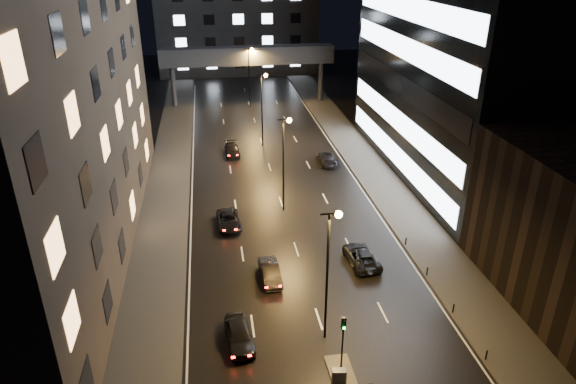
# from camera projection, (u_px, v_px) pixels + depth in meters

# --- Properties ---
(ground) EXTENTS (160.00, 160.00, 0.00)m
(ground) POSITION_uv_depth(u_px,v_px,m) (270.00, 167.00, 65.31)
(ground) COLOR black
(ground) RESTS_ON ground
(sidewalk_left) EXTENTS (5.00, 110.00, 0.15)m
(sidewalk_left) POSITION_uv_depth(u_px,v_px,m) (167.00, 190.00, 59.07)
(sidewalk_left) COLOR #383533
(sidewalk_left) RESTS_ON ground
(sidewalk_right) EXTENTS (5.00, 110.00, 0.15)m
(sidewalk_right) POSITION_uv_depth(u_px,v_px,m) (376.00, 176.00, 62.57)
(sidewalk_right) COLOR #383533
(sidewalk_right) RESTS_ON ground
(building_left) EXTENTS (15.00, 48.00, 40.00)m
(building_left) POSITION_uv_depth(u_px,v_px,m) (0.00, 23.00, 39.29)
(building_left) COLOR #2D2319
(building_left) RESTS_ON ground
(building_far) EXTENTS (34.00, 14.00, 25.00)m
(building_far) POSITION_uv_depth(u_px,v_px,m) (236.00, 13.00, 111.68)
(building_far) COLOR #333335
(building_far) RESTS_ON ground
(skybridge) EXTENTS (30.00, 3.00, 10.00)m
(skybridge) POSITION_uv_depth(u_px,v_px,m) (248.00, 56.00, 88.49)
(skybridge) COLOR #333335
(skybridge) RESTS_ON ground
(traffic_signal_near) EXTENTS (0.28, 0.34, 4.40)m
(traffic_signal_near) POSITION_uv_depth(u_px,v_px,m) (343.00, 336.00, 32.35)
(traffic_signal_near) COLOR black
(traffic_signal_near) RESTS_ON median_island
(bollard_row) EXTENTS (0.12, 25.12, 0.90)m
(bollard_row) POSITION_uv_depth(u_px,v_px,m) (469.00, 331.00, 36.67)
(bollard_row) COLOR black
(bollard_row) RESTS_ON ground
(streetlight_near) EXTENTS (1.45, 0.50, 10.15)m
(streetlight_near) POSITION_uv_depth(u_px,v_px,m) (330.00, 260.00, 34.00)
(streetlight_near) COLOR black
(streetlight_near) RESTS_ON ground
(streetlight_mid_a) EXTENTS (1.45, 0.50, 10.15)m
(streetlight_mid_a) POSITION_uv_depth(u_px,v_px,m) (285.00, 153.00, 51.84)
(streetlight_mid_a) COLOR black
(streetlight_mid_a) RESTS_ON ground
(streetlight_mid_b) EXTENTS (1.45, 0.50, 10.15)m
(streetlight_mid_b) POSITION_uv_depth(u_px,v_px,m) (263.00, 101.00, 69.68)
(streetlight_mid_b) COLOR black
(streetlight_mid_b) RESTS_ON ground
(streetlight_far) EXTENTS (1.45, 0.50, 10.15)m
(streetlight_far) POSITION_uv_depth(u_px,v_px,m) (250.00, 70.00, 87.52)
(streetlight_far) COLOR black
(streetlight_far) RESTS_ON ground
(car_away_a) EXTENTS (2.20, 4.53, 1.49)m
(car_away_a) POSITION_uv_depth(u_px,v_px,m) (239.00, 335.00, 35.87)
(car_away_a) COLOR black
(car_away_a) RESTS_ON ground
(car_away_b) EXTENTS (1.70, 4.31, 1.39)m
(car_away_b) POSITION_uv_depth(u_px,v_px,m) (270.00, 272.00, 42.89)
(car_away_b) COLOR black
(car_away_b) RESTS_ON ground
(car_away_c) EXTENTS (2.46, 4.87, 1.32)m
(car_away_c) POSITION_uv_depth(u_px,v_px,m) (229.00, 220.00, 51.20)
(car_away_c) COLOR black
(car_away_c) RESTS_ON ground
(car_away_d) EXTENTS (2.04, 4.71, 1.35)m
(car_away_d) POSITION_uv_depth(u_px,v_px,m) (232.00, 150.00, 68.99)
(car_away_d) COLOR black
(car_away_d) RESTS_ON ground
(car_toward_a) EXTENTS (2.67, 5.21, 1.41)m
(car_toward_a) POSITION_uv_depth(u_px,v_px,m) (361.00, 256.00, 45.11)
(car_toward_a) COLOR black
(car_toward_a) RESTS_ON ground
(car_toward_b) EXTENTS (2.10, 4.92, 1.41)m
(car_toward_b) POSITION_uv_depth(u_px,v_px,m) (327.00, 158.00, 66.16)
(car_toward_b) COLOR black
(car_toward_b) RESTS_ON ground
(utility_cabinet) EXTENTS (0.95, 0.58, 1.10)m
(utility_cabinet) POSITION_uv_depth(u_px,v_px,m) (339.00, 377.00, 32.44)
(utility_cabinet) COLOR #4F4E51
(utility_cabinet) RESTS_ON median_island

